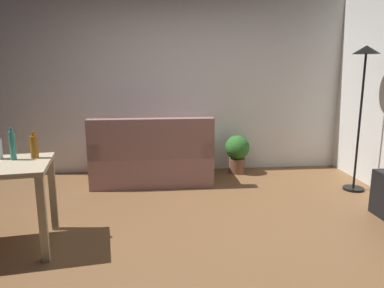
{
  "coord_description": "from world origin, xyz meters",
  "views": [
    {
      "loc": [
        -0.28,
        -3.24,
        1.54
      ],
      "look_at": [
        0.1,
        0.5,
        0.75
      ],
      "focal_mm": 33.76,
      "sensor_mm": 36.0,
      "label": 1
    }
  ],
  "objects_px": {
    "bottle_tall": "(12,145)",
    "couch": "(152,160)",
    "torchiere_lamp": "(364,79)",
    "bottle_amber": "(34,146)",
    "potted_plant": "(237,151)"
  },
  "relations": [
    {
      "from": "bottle_tall",
      "to": "couch",
      "type": "bearing_deg",
      "value": 54.41
    },
    {
      "from": "torchiere_lamp",
      "to": "bottle_amber",
      "type": "bearing_deg",
      "value": -164.72
    },
    {
      "from": "bottle_tall",
      "to": "bottle_amber",
      "type": "height_order",
      "value": "bottle_tall"
    },
    {
      "from": "couch",
      "to": "bottle_amber",
      "type": "distance_m",
      "value": 1.97
    },
    {
      "from": "potted_plant",
      "to": "bottle_tall",
      "type": "relative_size",
      "value": 1.99
    },
    {
      "from": "potted_plant",
      "to": "bottle_amber",
      "type": "xyz_separation_m",
      "value": [
        -2.27,
        -1.91,
        0.53
      ]
    },
    {
      "from": "couch",
      "to": "bottle_tall",
      "type": "distance_m",
      "value": 2.1
    },
    {
      "from": "bottle_amber",
      "to": "bottle_tall",
      "type": "bearing_deg",
      "value": -163.04
    },
    {
      "from": "potted_plant",
      "to": "bottle_tall",
      "type": "bearing_deg",
      "value": -141.23
    },
    {
      "from": "torchiere_lamp",
      "to": "potted_plant",
      "type": "distance_m",
      "value": 1.95
    },
    {
      "from": "bottle_tall",
      "to": "bottle_amber",
      "type": "relative_size",
      "value": 1.2
    },
    {
      "from": "torchiere_lamp",
      "to": "bottle_tall",
      "type": "xyz_separation_m",
      "value": [
        -3.77,
        -1.03,
        -0.53
      ]
    },
    {
      "from": "couch",
      "to": "potted_plant",
      "type": "distance_m",
      "value": 1.3
    },
    {
      "from": "bottle_tall",
      "to": "bottle_amber",
      "type": "xyz_separation_m",
      "value": [
        0.16,
        0.05,
        -0.02
      ]
    },
    {
      "from": "potted_plant",
      "to": "bottle_amber",
      "type": "bearing_deg",
      "value": -140.01
    }
  ]
}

